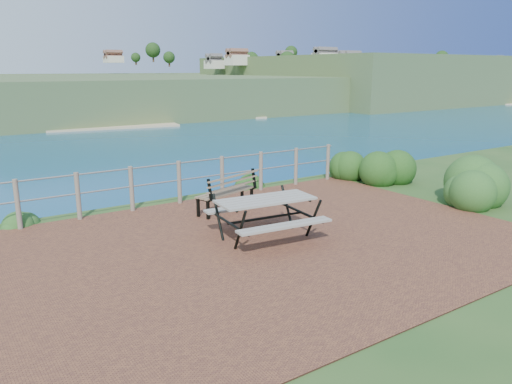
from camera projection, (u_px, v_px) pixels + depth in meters
ground at (261, 244)px, 9.00m from camera, size 10.00×7.00×0.12m
safety_railing at (179, 180)px, 11.55m from camera, size 9.40×0.10×1.00m
distant_bay at (312, 77)px, 266.28m from camera, size 290.00×232.36×24.00m
picnic_table at (266, 214)px, 9.17m from camera, size 1.86×1.55×0.76m
park_bench at (226, 186)px, 10.93m from camera, size 1.59×0.82×0.87m
shrub_right_front at (390, 183)px, 13.77m from camera, size 1.23×1.23×1.75m
shrub_right_back at (470, 205)px, 11.60m from camera, size 1.31×1.31×1.86m
shrub_right_edge at (345, 177)px, 14.55m from camera, size 0.95×0.95×1.36m
shrub_lip_west at (18, 224)px, 10.16m from camera, size 0.68×0.68×0.38m
shrub_lip_east at (251, 188)px, 13.27m from camera, size 0.77×0.77×0.52m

